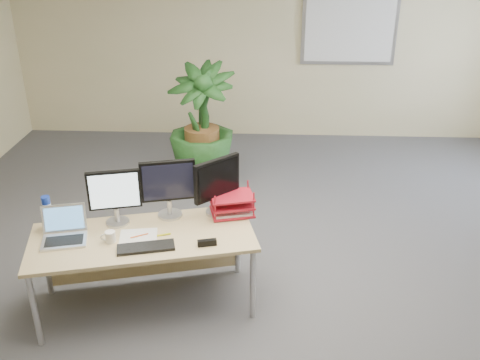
{
  "coord_description": "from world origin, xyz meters",
  "views": [
    {
      "loc": [
        0.07,
        -3.57,
        2.85
      ],
      "look_at": [
        -0.12,
        0.35,
        0.97
      ],
      "focal_mm": 40.0,
      "sensor_mm": 36.0,
      "label": 1
    }
  ],
  "objects_px": {
    "desk": "(144,244)",
    "monitor_left": "(115,194)",
    "monitor_right": "(168,185)",
    "laptop": "(64,231)",
    "floor_plant": "(202,129)"
  },
  "relations": [
    {
      "from": "monitor_right",
      "to": "laptop",
      "type": "relative_size",
      "value": 1.26
    },
    {
      "from": "desk",
      "to": "floor_plant",
      "type": "bearing_deg",
      "value": 83.45
    },
    {
      "from": "desk",
      "to": "laptop",
      "type": "relative_size",
      "value": 4.72
    },
    {
      "from": "monitor_left",
      "to": "desk",
      "type": "bearing_deg",
      "value": -23.26
    },
    {
      "from": "desk",
      "to": "monitor_right",
      "type": "relative_size",
      "value": 3.74
    },
    {
      "from": "floor_plant",
      "to": "monitor_left",
      "type": "height_order",
      "value": "floor_plant"
    },
    {
      "from": "monitor_right",
      "to": "laptop",
      "type": "distance_m",
      "value": 0.87
    },
    {
      "from": "desk",
      "to": "monitor_left",
      "type": "xyz_separation_m",
      "value": [
        -0.22,
        0.09,
        0.4
      ]
    },
    {
      "from": "floor_plant",
      "to": "monitor_left",
      "type": "xyz_separation_m",
      "value": [
        -0.46,
        -1.99,
        0.18
      ]
    },
    {
      "from": "floor_plant",
      "to": "monitor_left",
      "type": "relative_size",
      "value": 3.24
    },
    {
      "from": "desk",
      "to": "laptop",
      "type": "bearing_deg",
      "value": -165.25
    },
    {
      "from": "floor_plant",
      "to": "monitor_right",
      "type": "xyz_separation_m",
      "value": [
        -0.06,
        -1.85,
        0.2
      ]
    },
    {
      "from": "monitor_right",
      "to": "laptop",
      "type": "bearing_deg",
      "value": -152.85
    },
    {
      "from": "desk",
      "to": "monitor_left",
      "type": "distance_m",
      "value": 0.47
    },
    {
      "from": "desk",
      "to": "monitor_left",
      "type": "height_order",
      "value": "monitor_left"
    }
  ]
}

